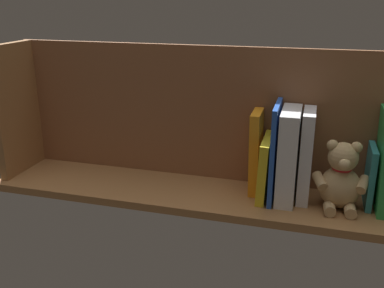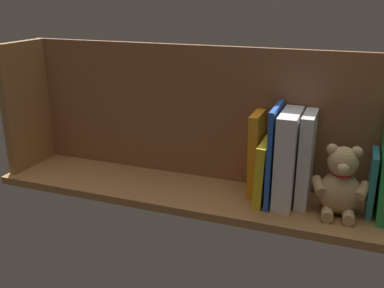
# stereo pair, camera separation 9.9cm
# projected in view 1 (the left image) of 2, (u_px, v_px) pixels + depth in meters

# --- Properties ---
(ground_plane) EXTENTS (1.16, 0.25, 0.02)m
(ground_plane) POSITION_uv_depth(u_px,v_px,m) (192.00, 192.00, 1.27)
(ground_plane) COLOR #9E6B3D
(shelf_back_panel) EXTENTS (1.16, 0.02, 0.40)m
(shelf_back_panel) POSITION_uv_depth(u_px,v_px,m) (202.00, 113.00, 1.30)
(shelf_back_panel) COLOR brown
(shelf_back_panel) RESTS_ON ground_plane
(shelf_side_divider) EXTENTS (0.02, 0.19, 0.40)m
(shelf_side_divider) POSITION_uv_depth(u_px,v_px,m) (16.00, 109.00, 1.35)
(shelf_side_divider) COLOR #9E6B3D
(shelf_side_divider) RESTS_ON ground_plane
(book_1) EXTENTS (0.02, 0.11, 0.16)m
(book_1) POSITION_uv_depth(u_px,v_px,m) (370.00, 176.00, 1.16)
(book_1) COLOR teal
(book_1) RESTS_ON ground_plane
(teddy_bear) EXTENTS (0.15, 0.12, 0.18)m
(teddy_bear) POSITION_uv_depth(u_px,v_px,m) (341.00, 179.00, 1.14)
(teddy_bear) COLOR tan
(teddy_bear) RESTS_ON ground_plane
(book_2) EXTENTS (0.03, 0.13, 0.25)m
(book_2) POSITION_uv_depth(u_px,v_px,m) (306.00, 156.00, 1.18)
(book_2) COLOR silver
(book_2) RESTS_ON ground_plane
(dictionary_thick_white) EXTENTS (0.05, 0.15, 0.25)m
(dictionary_thick_white) POSITION_uv_depth(u_px,v_px,m) (288.00, 155.00, 1.18)
(dictionary_thick_white) COLOR white
(dictionary_thick_white) RESTS_ON ground_plane
(book_3) EXTENTS (0.01, 0.16, 0.26)m
(book_3) POSITION_uv_depth(u_px,v_px,m) (275.00, 152.00, 1.18)
(book_3) COLOR blue
(book_3) RESTS_ON ground_plane
(book_4) EXTENTS (0.03, 0.16, 0.17)m
(book_4) POSITION_uv_depth(u_px,v_px,m) (265.00, 167.00, 1.21)
(book_4) COLOR yellow
(book_4) RESTS_ON ground_plane
(book_5) EXTENTS (0.03, 0.10, 0.23)m
(book_5) POSITION_uv_depth(u_px,v_px,m) (256.00, 152.00, 1.23)
(book_5) COLOR orange
(book_5) RESTS_ON ground_plane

